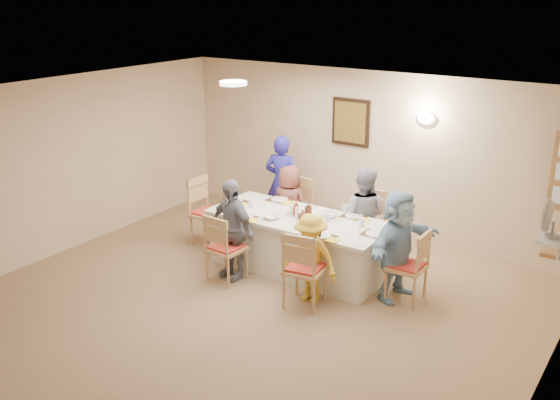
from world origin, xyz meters
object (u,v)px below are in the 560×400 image
Objects in this scene: diner_back_right at (363,216)px; diner_right_end at (398,245)px; chair_back_left at (294,211)px; diner_back_left at (289,205)px; chair_back_right at (366,227)px; caregiver at (282,183)px; diner_front_right at (311,259)px; diner_front_left at (232,229)px; condiment_ketchup at (296,208)px; chair_right_end at (407,265)px; dining_table at (299,243)px; desk_fan at (550,223)px; chair_front_left at (226,247)px; chair_left_end at (210,212)px; chair_front_right at (305,267)px.

diner_right_end is (0.82, -0.68, 0.01)m from diner_back_right.
chair_back_left is 0.17m from diner_back_left.
chair_back_right is 0.66× the size of caregiver.
diner_front_right reaches higher than chair_back_right.
diner_front_left is at bearing 92.33° from caregiver.
diner_back_right is 0.99× the size of diner_right_end.
diner_front_left reaches higher than condiment_ketchup.
chair_back_right is 1.24m from chair_right_end.
dining_table is 0.93m from diner_front_right.
diner_back_right is at bearing 153.27° from desk_fan.
caregiver is at bearing 115.74° from diner_front_left.
diner_back_left reaches higher than diner_front_right.
caregiver is at bearing -48.14° from diner_back_left.
dining_table is (-3.18, 0.62, -1.17)m from desk_fan.
chair_back_right is 1.09m from condiment_ketchup.
caregiver is (-1.65, 0.35, 0.26)m from chair_back_right.
condiment_ketchup is (0.55, 0.81, 0.40)m from chair_front_left.
diner_back_right is (-2.58, 1.30, -0.86)m from desk_fan.
dining_table is 2.64× the size of chair_right_end.
caregiver reaches higher than diner_back_right.
diner_back_right is 6.21× the size of condiment_ketchup.
chair_back_left is 4.38× the size of condiment_ketchup.
chair_right_end is at bearing -0.00° from dining_table.
diner_back_right is (-0.95, 0.68, 0.23)m from chair_right_end.
chair_back_right is at bearing -70.56° from chair_left_end.
chair_left_end is at bearing -90.46° from chair_right_end.
chair_front_right is 1.07× the size of chair_right_end.
diner_front_left is 1.21m from diner_front_right.
desk_fan is 1.35× the size of condiment_ketchup.
chair_front_left is 1.24m from chair_left_end.
chair_front_left is at bearing -177.24° from desk_fan.
condiment_ketchup is (0.55, -0.67, 0.26)m from diner_back_left.
dining_table is 2.01× the size of diner_back_left.
desk_fan reaches higher than dining_table.
chair_back_left is 1.20m from chair_back_right.
diner_back_right is at bearing -126.05° from chair_right_end.
chair_right_end is at bearing 29.47° from diner_front_left.
chair_right_end is 2.86m from caregiver.
chair_left_end reaches higher than chair_back_left.
chair_front_right reaches higher than dining_table.
desk_fan is 4.65m from caregiver.
condiment_ketchup is at bearing 33.83° from diner_back_right.
chair_back_right is 4.47× the size of condiment_ketchup.
diner_front_right reaches higher than dining_table.
caregiver is (-2.47, 1.15, 0.06)m from diner_right_end.
chair_back_left is 1.04m from condiment_ketchup.
desk_fan is 2.05m from chair_right_end.
chair_left_end is at bearing 33.70° from diner_back_left.
chair_right_end is (-1.63, 0.62, -1.09)m from desk_fan.
condiment_ketchup is at bearing -135.24° from chair_back_right.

